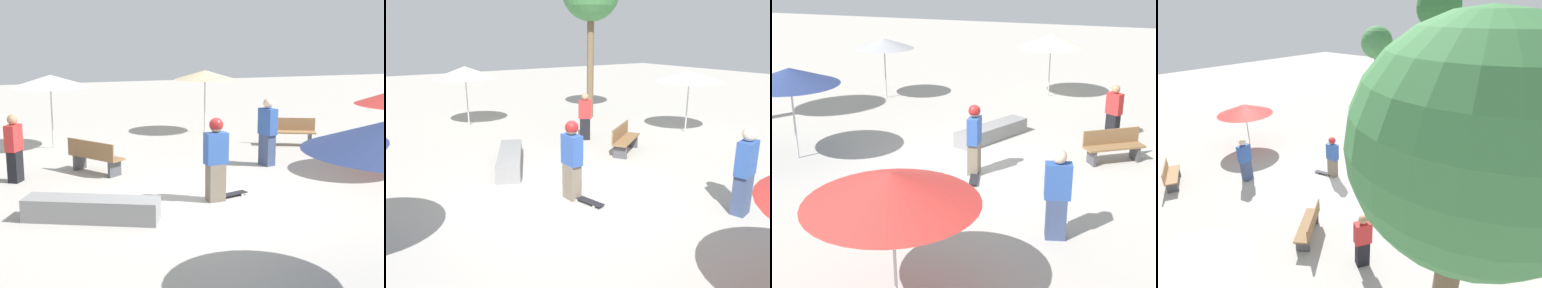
# 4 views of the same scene
# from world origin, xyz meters

# --- Properties ---
(ground_plane) EXTENTS (60.00, 60.00, 0.00)m
(ground_plane) POSITION_xyz_m (0.00, 0.00, 0.00)
(ground_plane) COLOR #ADA8A0
(skater_main) EXTENTS (0.29, 0.48, 1.77)m
(skater_main) POSITION_xyz_m (0.06, 0.30, 0.95)
(skater_main) COLOR #726656
(skater_main) RESTS_ON ground_plane
(skateboard) EXTENTS (0.39, 0.82, 0.07)m
(skateboard) POSITION_xyz_m (-0.08, 0.72, 0.06)
(skateboard) COLOR black
(skateboard) RESTS_ON ground_plane
(concrete_ledge) EXTENTS (1.64, 2.55, 0.43)m
(concrete_ledge) POSITION_xyz_m (0.39, -2.35, 0.22)
(concrete_ledge) COLOR gray
(concrete_ledge) RESTS_ON ground_plane
(bench_far) EXTENTS (1.57, 1.26, 0.85)m
(bench_far) POSITION_xyz_m (-3.10, -1.68, 0.43)
(bench_far) COLOR #47474C
(bench_far) RESTS_ON ground_plane
(shade_umbrella_cream) EXTENTS (2.47, 2.47, 2.33)m
(shade_umbrella_cream) POSITION_xyz_m (-0.22, -7.89, 2.10)
(shade_umbrella_cream) COLOR #B7B7BC
(shade_umbrella_cream) RESTS_ON ground_plane
(shade_umbrella_white) EXTENTS (2.38, 2.38, 2.25)m
(shade_umbrella_white) POSITION_xyz_m (-6.61, -2.35, 2.06)
(shade_umbrella_white) COLOR #B7B7BC
(shade_umbrella_white) RESTS_ON ground_plane
(bystander_watching) EXTENTS (0.50, 0.44, 1.62)m
(bystander_watching) POSITION_xyz_m (-2.93, -3.58, 0.81)
(bystander_watching) COLOR black
(bystander_watching) RESTS_ON ground_plane
(bystander_far) EXTENTS (0.54, 0.38, 1.80)m
(bystander_far) POSITION_xyz_m (-2.40, 2.80, 0.90)
(bystander_far) COLOR #38476B
(bystander_far) RESTS_ON ground_plane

